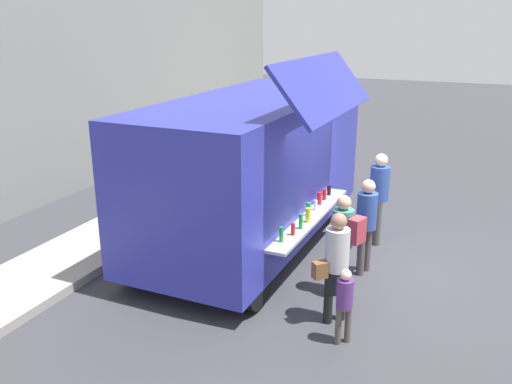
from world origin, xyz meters
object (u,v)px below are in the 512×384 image
at_px(customer_rear_waiting, 336,259).
at_px(customer_extra_browsing, 379,190).
at_px(food_truck_main, 255,166).
at_px(customer_front_ordering, 366,218).
at_px(trash_bin, 240,155).
at_px(customer_mid_with_backpack, 344,235).
at_px(child_near_queue, 345,300).

bearing_deg(customer_rear_waiting, customer_extra_browsing, -47.08).
bearing_deg(food_truck_main, customer_extra_browsing, -66.77).
relative_size(customer_front_ordering, customer_extra_browsing, 0.94).
relative_size(food_truck_main, trash_bin, 5.91).
distance_m(trash_bin, customer_front_ordering, 6.62).
relative_size(trash_bin, customer_rear_waiting, 0.61).
bearing_deg(customer_extra_browsing, customer_mid_with_backpack, 71.58).
distance_m(customer_rear_waiting, customer_extra_browsing, 3.10).
bearing_deg(customer_front_ordering, food_truck_main, 3.86).
relative_size(trash_bin, customer_front_ordering, 0.61).
height_order(customer_mid_with_backpack, customer_extra_browsing, customer_extra_browsing).
bearing_deg(customer_mid_with_backpack, trash_bin, -33.16).
bearing_deg(customer_extra_browsing, trash_bin, -53.57).
height_order(customer_front_ordering, customer_rear_waiting, customer_front_ordering).
distance_m(food_truck_main, customer_mid_with_backpack, 2.54).
relative_size(trash_bin, customer_extra_browsing, 0.57).
relative_size(customer_mid_with_backpack, customer_extra_browsing, 0.92).
distance_m(food_truck_main, child_near_queue, 3.75).
bearing_deg(customer_front_ordering, customer_mid_with_backpack, 96.33).
xyz_separation_m(trash_bin, child_near_queue, (-6.97, -4.79, 0.14)).
xyz_separation_m(food_truck_main, child_near_queue, (-2.68, -2.46, -0.88)).
xyz_separation_m(trash_bin, customer_mid_with_backpack, (-5.63, -4.41, 0.49)).
xyz_separation_m(customer_front_ordering, child_near_queue, (-2.20, -0.23, -0.34)).
relative_size(customer_rear_waiting, child_near_queue, 1.52).
bearing_deg(customer_rear_waiting, customer_mid_with_backpack, -40.57).
xyz_separation_m(food_truck_main, customer_rear_waiting, (-2.20, -2.20, -0.55)).
distance_m(trash_bin, customer_extra_browsing, 5.65).
relative_size(customer_front_ordering, child_near_queue, 1.53).
relative_size(food_truck_main, customer_extra_browsing, 3.38).
relative_size(trash_bin, child_near_queue, 0.93).
xyz_separation_m(customer_extra_browsing, child_near_queue, (-3.58, -0.30, -0.41)).
bearing_deg(customer_extra_browsing, customer_rear_waiting, 74.09).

